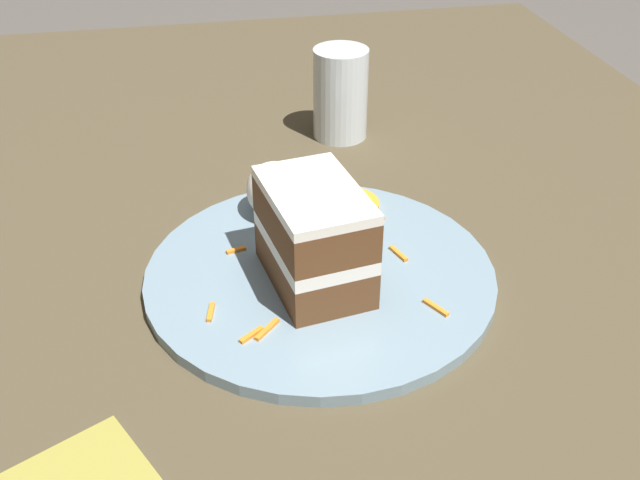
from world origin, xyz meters
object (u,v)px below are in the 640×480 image
at_px(cream_dollop, 276,190).
at_px(drinking_glass, 340,100).
at_px(plate, 320,275).
at_px(orange_garnish, 348,204).
at_px(cake_slice, 314,236).

relative_size(cream_dollop, drinking_glass, 0.56).
height_order(plate, orange_garnish, orange_garnish).
height_order(cake_slice, orange_garnish, cake_slice).
xyz_separation_m(plate, orange_garnish, (0.10, -0.05, 0.01)).
xyz_separation_m(plate, cream_dollop, (0.10, 0.02, 0.03)).
distance_m(cake_slice, drinking_glass, 0.30).
distance_m(plate, orange_garnish, 0.11).
height_order(plate, cream_dollop, cream_dollop).
xyz_separation_m(cream_dollop, orange_garnish, (-0.00, -0.07, -0.02)).
bearing_deg(drinking_glass, cream_dollop, 150.27).
bearing_deg(drinking_glass, orange_garnish, 170.01).
height_order(cream_dollop, drinking_glass, drinking_glass).
height_order(plate, cake_slice, cake_slice).
relative_size(plate, orange_garnish, 5.04).
relative_size(cake_slice, drinking_glass, 1.14).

